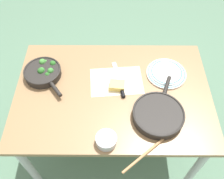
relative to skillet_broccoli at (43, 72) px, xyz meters
name	(u,v)px	position (x,y,z in m)	size (l,w,h in m)	color
ground_plane	(112,143)	(-0.45, 0.13, -0.79)	(14.00, 14.00, 0.00)	#51755B
dining_table_red	(112,99)	(-0.45, 0.13, -0.12)	(1.22, 0.83, 0.76)	olive
skillet_broccoli	(43,72)	(0.00, 0.00, 0.00)	(0.27, 0.32, 0.07)	black
skillet_eggs	(157,114)	(-0.71, 0.31, 0.00)	(0.30, 0.43, 0.05)	black
wooden_spoon	(156,144)	(-0.69, 0.49, -0.02)	(0.32, 0.27, 0.02)	#A87A4C
parchment_sheet	(116,81)	(-0.47, 0.05, -0.03)	(0.35, 0.26, 0.00)	beige
grater_knife	(119,84)	(-0.50, 0.08, -0.02)	(0.09, 0.30, 0.02)	silver
cheese_block	(116,86)	(-0.48, 0.10, -0.01)	(0.10, 0.08, 0.04)	#E0C15B
dinner_plate_stack	(166,73)	(-0.80, -0.01, -0.02)	(0.26, 0.26, 0.03)	white
prep_bowl_steel	(105,140)	(-0.42, 0.47, -0.01)	(0.12, 0.12, 0.05)	#B7B7BC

